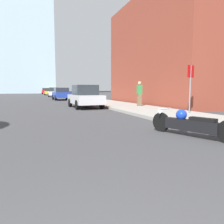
# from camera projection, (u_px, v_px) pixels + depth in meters

# --- Properties ---
(sidewalk) EXTENTS (3.47, 240.00, 0.15)m
(sidewalk) POSITION_uv_depth(u_px,v_px,m) (71.00, 96.00, 40.22)
(sidewalk) COLOR gray
(sidewalk) RESTS_ON ground_plane
(brick_storefront) EXTENTS (8.94, 13.53, 9.31)m
(brick_storefront) POSITION_uv_depth(u_px,v_px,m) (182.00, 53.00, 20.01)
(brick_storefront) COLOR brown
(brick_storefront) RESTS_ON ground_plane
(motorcycle) EXTENTS (1.12, 2.59, 0.77)m
(motorcycle) POSITION_uv_depth(u_px,v_px,m) (190.00, 124.00, 6.26)
(motorcycle) COLOR black
(motorcycle) RESTS_ON ground_plane
(parked_car_silver) EXTENTS (2.02, 4.16, 1.67)m
(parked_car_silver) POSITION_uv_depth(u_px,v_px,m) (85.00, 97.00, 16.05)
(parked_car_silver) COLOR #BCBCC1
(parked_car_silver) RESTS_ON ground_plane
(parked_car_blue) EXTENTS (2.11, 4.30, 1.57)m
(parked_car_blue) POSITION_uv_depth(u_px,v_px,m) (61.00, 94.00, 27.96)
(parked_car_blue) COLOR #1E3899
(parked_car_blue) RESTS_ON ground_plane
(parked_car_white) EXTENTS (2.10, 4.42, 1.70)m
(parked_car_white) POSITION_uv_depth(u_px,v_px,m) (54.00, 92.00, 39.83)
(parked_car_white) COLOR silver
(parked_car_white) RESTS_ON ground_plane
(parked_car_yellow) EXTENTS (1.99, 4.46, 1.68)m
(parked_car_yellow) POSITION_uv_depth(u_px,v_px,m) (48.00, 92.00, 52.11)
(parked_car_yellow) COLOR gold
(parked_car_yellow) RESTS_ON ground_plane
(parked_car_red) EXTENTS (2.17, 4.38, 1.74)m
(parked_car_red) POSITION_uv_depth(u_px,v_px,m) (45.00, 91.00, 63.48)
(parked_car_red) COLOR red
(parked_car_red) RESTS_ON ground_plane
(stop_sign) EXTENTS (0.57, 0.26, 2.40)m
(stop_sign) POSITION_uv_depth(u_px,v_px,m) (190.00, 81.00, 10.88)
(stop_sign) COLOR slate
(stop_sign) RESTS_ON sidewalk
(pedestrian) EXTENTS (0.36, 0.25, 1.77)m
(pedestrian) POSITION_uv_depth(u_px,v_px,m) (139.00, 93.00, 15.79)
(pedestrian) COLOR brown
(pedestrian) RESTS_ON sidewalk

